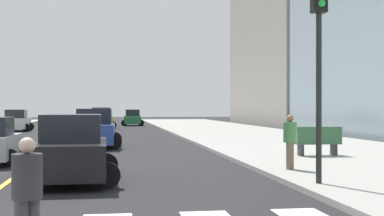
% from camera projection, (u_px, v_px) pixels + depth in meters
% --- Properties ---
extents(sidewalk_kerb_east, '(10.00, 120.00, 0.15)m').
position_uv_depth(sidewalk_kerb_east, '(314.00, 149.00, 25.40)').
color(sidewalk_kerb_east, '#9E9B93').
rests_on(sidewalk_kerb_east, ground).
extents(lane_divider_paint, '(0.16, 80.00, 0.01)m').
position_uv_depth(lane_divider_paint, '(77.00, 132.00, 43.39)').
color(lane_divider_paint, yellow).
rests_on(lane_divider_paint, ground).
extents(parking_garage_concrete, '(18.00, 24.00, 22.78)m').
position_uv_depth(parking_garage_concrete, '(328.00, 27.00, 62.75)').
color(parking_garage_concrete, '#9E9B93').
rests_on(parking_garage_concrete, ground).
extents(car_black_nearest, '(2.58, 4.10, 1.82)m').
position_uv_depth(car_black_nearest, '(72.00, 150.00, 14.54)').
color(car_black_nearest, black).
rests_on(car_black_nearest, ground).
extents(car_white_second, '(2.60, 4.12, 1.83)m').
position_uv_depth(car_white_second, '(17.00, 121.00, 45.81)').
color(car_white_second, silver).
rests_on(car_white_second, ground).
extents(car_yellow_third, '(2.88, 4.54, 2.00)m').
position_uv_depth(car_yellow_third, '(101.00, 119.00, 51.22)').
color(car_yellow_third, gold).
rests_on(car_yellow_third, ground).
extents(car_blue_fifth, '(2.77, 4.39, 1.95)m').
position_uv_depth(car_blue_fifth, '(95.00, 129.00, 26.95)').
color(car_blue_fifth, '#2D479E').
rests_on(car_blue_fifth, ground).
extents(car_green_sixth, '(2.60, 4.06, 1.78)m').
position_uv_depth(car_green_sixth, '(133.00, 118.00, 59.73)').
color(car_green_sixth, '#236B42').
rests_on(car_green_sixth, ground).
extents(traffic_light_near_corner, '(0.36, 0.41, 5.19)m').
position_uv_depth(traffic_light_near_corner, '(319.00, 36.00, 13.23)').
color(traffic_light_near_corner, black).
rests_on(traffic_light_near_corner, sidewalk_kerb_east).
extents(park_bench, '(1.81, 0.58, 1.12)m').
position_uv_depth(park_bench, '(318.00, 142.00, 20.84)').
color(park_bench, '#33603D').
rests_on(park_bench, sidewalk_kerb_east).
extents(pedestrian_crossing, '(0.40, 0.40, 1.62)m').
position_uv_depth(pedestrian_crossing, '(27.00, 192.00, 7.14)').
color(pedestrian_crossing, '#38383D').
rests_on(pedestrian_crossing, ground).
extents(pedestrian_waiting_east, '(0.41, 0.41, 1.64)m').
position_uv_depth(pedestrian_waiting_east, '(290.00, 139.00, 16.25)').
color(pedestrian_waiting_east, brown).
rests_on(pedestrian_waiting_east, sidewalk_kerb_east).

